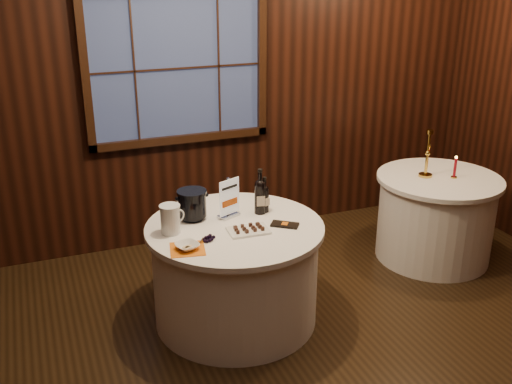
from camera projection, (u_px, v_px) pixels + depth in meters
name	position (u px, v px, depth m)	size (l,w,h in m)	color
back_wall	(177.00, 80.00, 5.26)	(6.00, 0.10, 3.00)	black
main_table	(235.00, 273.00, 4.40)	(1.28, 1.28, 0.77)	white
side_table	(435.00, 217.00, 5.34)	(1.08, 1.08, 0.77)	white
sign_stand	(229.00, 204.00, 4.36)	(0.18, 0.15, 0.30)	#B3B3BA
port_bottle_left	(260.00, 194.00, 4.41)	(0.08, 0.09, 0.35)	black
port_bottle_right	(265.00, 197.00, 4.45)	(0.07, 0.07, 0.27)	black
ice_bucket	(192.00, 204.00, 4.32)	(0.22, 0.22, 0.22)	black
chocolate_plate	(248.00, 230.00, 4.16)	(0.29, 0.20, 0.04)	white
chocolate_box	(285.00, 225.00, 4.25)	(0.19, 0.10, 0.02)	black
grape_bunch	(210.00, 239.00, 4.01)	(0.16, 0.10, 0.04)	black
glass_pitcher	(170.00, 219.00, 4.10)	(0.19, 0.15, 0.21)	silver
orange_napkin	(187.00, 249.00, 3.91)	(0.23, 0.23, 0.00)	orange
cracker_bowl	(187.00, 246.00, 3.90)	(0.15, 0.15, 0.04)	white
brass_candlestick	(427.00, 160.00, 5.16)	(0.12, 0.12, 0.42)	gold
red_candle	(455.00, 169.00, 5.15)	(0.05, 0.05, 0.20)	gold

